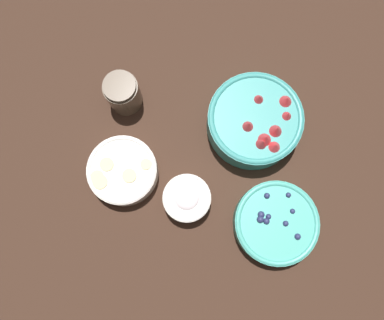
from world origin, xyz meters
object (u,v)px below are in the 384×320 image
bowl_blueberries (276,223)px  bowl_cream (187,199)px  jar_chocolate (123,94)px  bowl_strawberries (255,121)px  bowl_bananas (123,171)px

bowl_blueberries → bowl_cream: (-0.08, -0.19, 0.00)m
bowl_blueberries → jar_chocolate: 0.46m
bowl_strawberries → bowl_blueberries: bearing=2.1°
bowl_blueberries → bowl_bananas: (-0.17, -0.32, 0.00)m
bowl_strawberries → bowl_bananas: 0.32m
bowl_bananas → jar_chocolate: bearing=172.4°
jar_chocolate → bowl_strawberries: bearing=69.5°
bowl_blueberries → jar_chocolate: size_ratio=1.92×
bowl_strawberries → bowl_bananas: (0.07, -0.32, -0.02)m
bowl_blueberries → bowl_cream: bowl_cream is taller
bowl_strawberries → bowl_blueberries: (0.23, 0.01, -0.02)m
bowl_strawberries → jar_chocolate: same height
bowl_strawberries → jar_chocolate: size_ratio=2.23×
bowl_bananas → jar_chocolate: (-0.18, 0.02, 0.02)m
bowl_strawberries → bowl_bananas: size_ratio=1.37×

